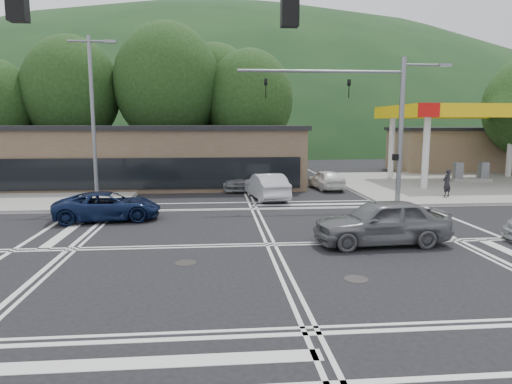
{
  "coord_description": "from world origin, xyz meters",
  "views": [
    {
      "loc": [
        -2.01,
        -16.33,
        4.45
      ],
      "look_at": [
        -0.21,
        3.86,
        1.4
      ],
      "focal_mm": 32.0,
      "sensor_mm": 36.0,
      "label": 1
    }
  ],
  "objects": [
    {
      "name": "ground",
      "position": [
        0.0,
        0.0,
        0.0
      ],
      "size": [
        120.0,
        120.0,
        0.0
      ],
      "primitive_type": "plane",
      "color": "black",
      "rests_on": "ground"
    },
    {
      "name": "sidewalk_ne",
      "position": [
        15.0,
        15.0,
        0.07
      ],
      "size": [
        16.0,
        16.0,
        0.15
      ],
      "primitive_type": "cube",
      "color": "gray",
      "rests_on": "ground"
    },
    {
      "name": "sidewalk_nw",
      "position": [
        -15.0,
        15.0,
        0.07
      ],
      "size": [
        16.0,
        16.0,
        0.15
      ],
      "primitive_type": "cube",
      "color": "gray",
      "rests_on": "ground"
    },
    {
      "name": "gas_station_canopy",
      "position": [
        16.99,
        15.99,
        5.04
      ],
      "size": [
        12.32,
        8.34,
        5.75
      ],
      "color": "silver",
      "rests_on": "ground"
    },
    {
      "name": "convenience_store",
      "position": [
        20.0,
        25.0,
        1.9
      ],
      "size": [
        10.0,
        6.0,
        3.8
      ],
      "primitive_type": "cube",
      "color": "#846B4F",
      "rests_on": "ground"
    },
    {
      "name": "commercial_row",
      "position": [
        -8.0,
        17.0,
        2.0
      ],
      "size": [
        24.0,
        8.0,
        4.0
      ],
      "primitive_type": "cube",
      "color": "brown",
      "rests_on": "ground"
    },
    {
      "name": "hill_north",
      "position": [
        0.0,
        90.0,
        0.0
      ],
      "size": [
        252.0,
        126.0,
        140.0
      ],
      "primitive_type": "ellipsoid",
      "color": "#19381A",
      "rests_on": "ground"
    },
    {
      "name": "tree_n_a",
      "position": [
        -14.0,
        24.0,
        7.14
      ],
      "size": [
        8.0,
        8.0,
        11.75
      ],
      "color": "#382619",
      "rests_on": "ground"
    },
    {
      "name": "tree_n_b",
      "position": [
        -6.0,
        24.0,
        7.79
      ],
      "size": [
        9.0,
        9.0,
        12.98
      ],
      "color": "#382619",
      "rests_on": "ground"
    },
    {
      "name": "tree_n_c",
      "position": [
        1.0,
        24.0,
        6.49
      ],
      "size": [
        7.6,
        7.6,
        10.87
      ],
      "color": "#382619",
      "rests_on": "ground"
    },
    {
      "name": "tree_n_e",
      "position": [
        -2.0,
        28.0,
        7.14
      ],
      "size": [
        8.4,
        8.4,
        11.98
      ],
      "color": "#382619",
      "rests_on": "ground"
    },
    {
      "name": "streetlight_nw",
      "position": [
        -8.44,
        9.0,
        5.05
      ],
      "size": [
        2.5,
        0.25,
        9.0
      ],
      "color": "slate",
      "rests_on": "ground"
    },
    {
      "name": "signal_mast_ne",
      "position": [
        6.95,
        8.2,
        5.07
      ],
      "size": [
        11.65,
        0.3,
        8.0
      ],
      "color": "slate",
      "rests_on": "ground"
    },
    {
      "name": "car_blue_west",
      "position": [
        -7.0,
        5.0,
        0.66
      ],
      "size": [
        5.01,
        2.78,
        1.33
      ],
      "primitive_type": "imported",
      "rotation": [
        0.0,
        0.0,
        1.7
      ],
      "color": "#0D1A3C",
      "rests_on": "ground"
    },
    {
      "name": "car_grey_center",
      "position": [
        4.07,
        -0.3,
        0.85
      ],
      "size": [
        5.09,
        2.28,
        1.7
      ],
      "primitive_type": "imported",
      "rotation": [
        0.0,
        0.0,
        -1.51
      ],
      "color": "slate",
      "rests_on": "ground"
    },
    {
      "name": "car_queue_a",
      "position": [
        1.0,
        10.3,
        0.77
      ],
      "size": [
        2.36,
        4.88,
        1.54
      ],
      "primitive_type": "imported",
      "rotation": [
        0.0,
        0.0,
        3.3
      ],
      "color": "silver",
      "rests_on": "ground"
    },
    {
      "name": "car_queue_b",
      "position": [
        5.5,
        14.0,
        0.67
      ],
      "size": [
        2.08,
        4.11,
        1.34
      ],
      "primitive_type": "imported",
      "rotation": [
        0.0,
        0.0,
        3.27
      ],
      "color": "silver",
      "rests_on": "ground"
    },
    {
      "name": "car_northbound",
      "position": [
        -0.5,
        14.94,
        0.77
      ],
      "size": [
        2.22,
        5.31,
        1.53
      ],
      "primitive_type": "imported",
      "rotation": [
        0.0,
        0.0,
        0.01
      ],
      "color": "slate",
      "rests_on": "ground"
    },
    {
      "name": "pedestrian",
      "position": [
        11.7,
        9.42,
        0.96
      ],
      "size": [
        0.7,
        0.6,
        1.63
      ],
      "primitive_type": "imported",
      "rotation": [
        0.0,
        0.0,
        3.58
      ],
      "color": "black",
      "rests_on": "sidewalk_ne"
    }
  ]
}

